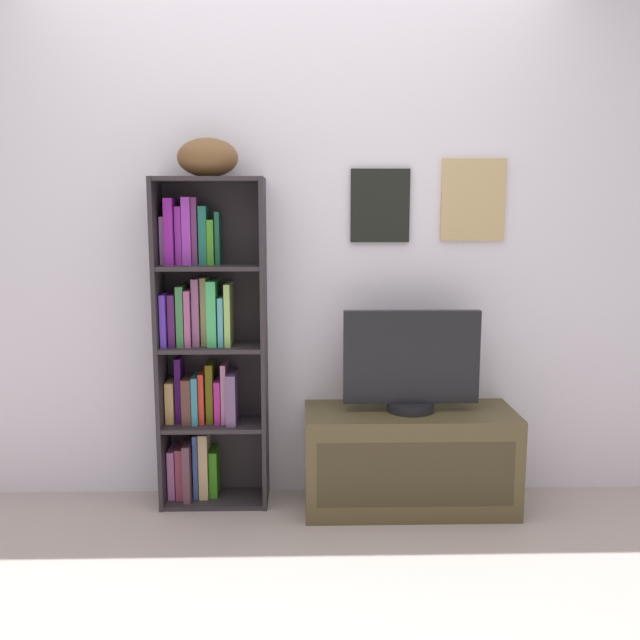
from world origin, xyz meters
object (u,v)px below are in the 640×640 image
(bookshelf, at_px, (204,349))
(football, at_px, (208,157))
(tv_stand, at_px, (409,459))
(television, at_px, (411,363))

(bookshelf, distance_m, football, 0.89)
(bookshelf, xyz_separation_m, tv_stand, (0.97, -0.11, -0.52))
(bookshelf, distance_m, tv_stand, 1.11)
(bookshelf, relative_size, football, 5.65)
(bookshelf, height_order, football, football)
(football, relative_size, tv_stand, 0.28)
(television, bearing_deg, bookshelf, 173.47)
(bookshelf, xyz_separation_m, football, (0.04, -0.03, 0.89))
(bookshelf, distance_m, television, 0.98)
(tv_stand, height_order, television, television)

